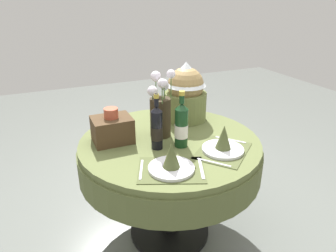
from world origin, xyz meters
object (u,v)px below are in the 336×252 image
at_px(dining_table, 170,158).
at_px(place_setting_left, 171,162).
at_px(wine_bottle_centre, 157,128).
at_px(place_setting_right, 223,144).
at_px(woven_basket_side_left, 112,129).
at_px(gift_tub_back_right, 186,90).
at_px(wine_bottle_left, 181,125).
at_px(flower_vase, 160,110).

height_order(dining_table, place_setting_left, place_setting_left).
bearing_deg(wine_bottle_centre, place_setting_right, -29.37).
height_order(place_setting_right, woven_basket_side_left, woven_basket_side_left).
bearing_deg(woven_basket_side_left, gift_tub_back_right, 14.72).
distance_m(wine_bottle_centre, gift_tub_back_right, 0.50).
bearing_deg(place_setting_left, place_setting_right, 11.26).
xyz_separation_m(dining_table, woven_basket_side_left, (-0.33, 0.12, 0.22)).
bearing_deg(woven_basket_side_left, wine_bottle_left, -32.02).
bearing_deg(wine_bottle_left, gift_tub_back_right, 60.48).
bearing_deg(place_setting_right, gift_tub_back_right, 87.95).
bearing_deg(place_setting_right, woven_basket_side_left, 145.27).
bearing_deg(place_setting_right, dining_table, 129.80).
relative_size(place_setting_right, woven_basket_side_left, 1.84).
height_order(place_setting_left, gift_tub_back_right, gift_tub_back_right).
bearing_deg(dining_table, wine_bottle_left, -75.68).
distance_m(wine_bottle_left, gift_tub_back_right, 0.43).
bearing_deg(wine_bottle_left, place_setting_left, -125.82).
relative_size(place_setting_right, gift_tub_back_right, 1.03).
xyz_separation_m(place_setting_left, flower_vase, (0.11, 0.41, 0.12)).
distance_m(place_setting_right, gift_tub_back_right, 0.55).
distance_m(dining_table, place_setting_left, 0.40).
xyz_separation_m(wine_bottle_left, woven_basket_side_left, (-0.36, 0.22, -0.05)).
height_order(flower_vase, wine_bottle_centre, flower_vase).
bearing_deg(wine_bottle_centre, place_setting_left, -95.10).
distance_m(wine_bottle_centre, woven_basket_side_left, 0.29).
height_order(wine_bottle_left, woven_basket_side_left, wine_bottle_left).
xyz_separation_m(place_setting_left, gift_tub_back_right, (0.37, 0.60, 0.17)).
bearing_deg(flower_vase, woven_basket_side_left, 173.14).
bearing_deg(woven_basket_side_left, place_setting_right, -34.73).
distance_m(place_setting_left, woven_basket_side_left, 0.49).
xyz_separation_m(place_setting_left, place_setting_right, (0.36, 0.07, 0.00)).
xyz_separation_m(place_setting_left, wine_bottle_centre, (0.02, 0.26, 0.08)).
height_order(dining_table, place_setting_right, place_setting_right).
bearing_deg(woven_basket_side_left, dining_table, -19.65).
xyz_separation_m(place_setting_right, wine_bottle_centre, (-0.33, 0.19, 0.08)).
xyz_separation_m(dining_table, gift_tub_back_right, (0.24, 0.27, 0.35)).
bearing_deg(gift_tub_back_right, wine_bottle_left, -119.52).
height_order(wine_bottle_left, gift_tub_back_right, gift_tub_back_right).
relative_size(gift_tub_back_right, woven_basket_side_left, 1.78).
relative_size(dining_table, gift_tub_back_right, 2.76).
xyz_separation_m(dining_table, flower_vase, (-0.03, 0.08, 0.31)).
relative_size(place_setting_left, gift_tub_back_right, 1.00).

